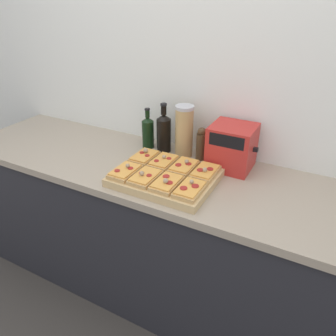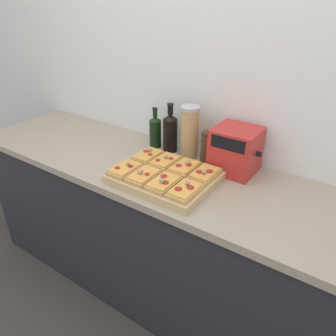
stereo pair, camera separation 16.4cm
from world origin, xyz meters
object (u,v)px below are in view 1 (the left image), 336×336
cutting_board (165,177)px  pepper_mill (201,144)px  olive_oil_bottle (148,132)px  toaster_oven (232,147)px  wine_bottle (164,132)px  grain_jar_tall (184,131)px

cutting_board → pepper_mill: bearing=78.8°
olive_oil_bottle → toaster_oven: 0.52m
olive_oil_bottle → wine_bottle: wine_bottle is taller
toaster_oven → cutting_board: bearing=-128.9°
olive_oil_bottle → toaster_oven: size_ratio=0.98×
grain_jar_tall → toaster_oven: size_ratio=1.19×
olive_oil_bottle → toaster_oven: bearing=-1.3°
pepper_mill → olive_oil_bottle: bearing=-180.0°
grain_jar_tall → toaster_oven: bearing=-2.4°
olive_oil_bottle → wine_bottle: size_ratio=0.84×
wine_bottle → cutting_board: bearing=-60.4°
olive_oil_bottle → cutting_board: bearing=-47.4°
cutting_board → grain_jar_tall: grain_jar_tall is taller
wine_bottle → grain_jar_tall: size_ratio=0.98×
grain_jar_tall → pepper_mill: (0.11, -0.00, -0.06)m
cutting_board → olive_oil_bottle: size_ratio=2.01×
wine_bottle → toaster_oven: 0.41m
olive_oil_bottle → grain_jar_tall: bearing=0.0°
pepper_mill → wine_bottle: bearing=180.0°
grain_jar_tall → toaster_oven: grain_jar_tall is taller
toaster_oven → pepper_mill: bearing=176.1°
cutting_board → pepper_mill: size_ratio=2.58×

